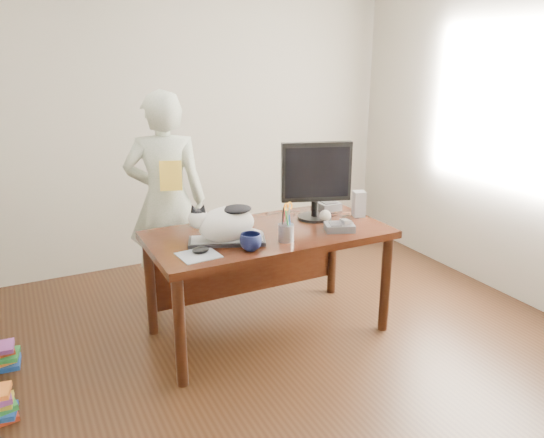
{
  "coord_description": "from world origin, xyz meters",
  "views": [
    {
      "loc": [
        -1.47,
        -2.4,
        1.91
      ],
      "look_at": [
        0.0,
        0.55,
        0.85
      ],
      "focal_mm": 35.0,
      "sensor_mm": 36.0,
      "label": 1
    }
  ],
  "objects": [
    {
      "name": "pen_cup",
      "position": [
        0.02,
        0.38,
        0.82
      ],
      "size": [
        0.13,
        0.13,
        0.25
      ],
      "rotation": [
        0.0,
        0.0,
        0.41
      ],
      "color": "gray",
      "rests_on": "desk"
    },
    {
      "name": "mouse",
      "position": [
        -0.54,
        0.41,
        0.77
      ],
      "size": [
        0.11,
        0.08,
        0.04
      ],
      "rotation": [
        0.0,
        0.0,
        0.09
      ],
      "color": "black",
      "rests_on": "mousepad"
    },
    {
      "name": "coffee_mug",
      "position": [
        -0.25,
        0.34,
        0.8
      ],
      "size": [
        0.18,
        0.18,
        0.1
      ],
      "primitive_type": "imported",
      "rotation": [
        0.0,
        0.0,
        0.49
      ],
      "color": "#0D1234",
      "rests_on": "desk"
    },
    {
      "name": "person",
      "position": [
        -0.47,
        1.38,
        0.82
      ],
      "size": [
        0.7,
        0.57,
        1.65
      ],
      "primitive_type": "imported",
      "rotation": [
        0.0,
        0.0,
        2.81
      ],
      "color": "white",
      "rests_on": "ground"
    },
    {
      "name": "mousepad",
      "position": [
        -0.56,
        0.39,
        0.75
      ],
      "size": [
        0.25,
        0.23,
        0.01
      ],
      "rotation": [
        0.0,
        0.0,
        0.09
      ],
      "color": "#A0A6AC",
      "rests_on": "desk"
    },
    {
      "name": "baseball",
      "position": [
        0.45,
        0.62,
        0.79
      ],
      "size": [
        0.08,
        0.08,
        0.08
      ],
      "rotation": [
        0.0,
        0.0,
        -0.17
      ],
      "color": "silver",
      "rests_on": "desk"
    },
    {
      "name": "phone",
      "position": [
        0.44,
        0.4,
        0.78
      ],
      "size": [
        0.23,
        0.2,
        0.09
      ],
      "rotation": [
        0.0,
        0.0,
        -0.38
      ],
      "color": "#5A5A5F",
      "rests_on": "desk"
    },
    {
      "name": "held_book",
      "position": [
        -0.47,
        1.21,
        1.05
      ],
      "size": [
        0.18,
        0.14,
        0.22
      ],
      "rotation": [
        0.0,
        0.0,
        -0.33
      ],
      "color": "gold",
      "rests_on": "person"
    },
    {
      "name": "desk",
      "position": [
        0.0,
        0.68,
        0.6
      ],
      "size": [
        1.6,
        0.8,
        0.75
      ],
      "color": "black",
      "rests_on": "ground"
    },
    {
      "name": "cat",
      "position": [
        -0.35,
        0.52,
        0.89
      ],
      "size": [
        0.46,
        0.34,
        0.27
      ],
      "rotation": [
        0.0,
        0.0,
        -0.36
      ],
      "color": "white",
      "rests_on": "keyboard"
    },
    {
      "name": "speaker",
      "position": [
        0.74,
        0.62,
        0.84
      ],
      "size": [
        0.11,
        0.11,
        0.18
      ],
      "rotation": [
        0.0,
        0.0,
        -0.34
      ],
      "color": "#A0A0A3",
      "rests_on": "desk"
    },
    {
      "name": "keyboard",
      "position": [
        -0.33,
        0.52,
        0.76
      ],
      "size": [
        0.51,
        0.34,
        0.03
      ],
      "rotation": [
        0.0,
        0.0,
        -0.36
      ],
      "color": "black",
      "rests_on": "desk"
    },
    {
      "name": "book_stack",
      "position": [
        -0.18,
        0.91,
        0.79
      ],
      "size": [
        0.29,
        0.26,
        0.09
      ],
      "rotation": [
        0.0,
        0.0,
        0.33
      ],
      "color": "#471413",
      "rests_on": "desk"
    },
    {
      "name": "room",
      "position": [
        0.0,
        0.0,
        1.35
      ],
      "size": [
        4.5,
        4.5,
        4.5
      ],
      "color": "black",
      "rests_on": "ground"
    },
    {
      "name": "monitor",
      "position": [
        0.41,
        0.68,
        1.06
      ],
      "size": [
        0.49,
        0.3,
        0.56
      ],
      "rotation": [
        0.0,
        0.0,
        -0.31
      ],
      "color": "black",
      "rests_on": "desk"
    },
    {
      "name": "calculator",
      "position": [
        0.63,
        0.88,
        0.78
      ],
      "size": [
        0.16,
        0.21,
        0.06
      ],
      "rotation": [
        0.0,
        0.0,
        -0.03
      ],
      "color": "#5A5A5F",
      "rests_on": "desk"
    }
  ]
}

